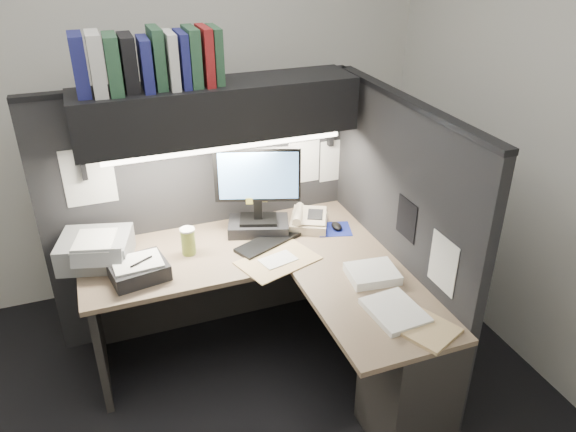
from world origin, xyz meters
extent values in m
plane|color=black|center=(0.00, 0.00, 0.00)|extent=(3.50, 3.50, 0.00)
cube|color=silver|center=(0.00, 1.50, 1.35)|extent=(3.50, 0.04, 2.70)
cube|color=silver|center=(1.75, 0.00, 1.35)|extent=(0.04, 3.00, 2.70)
cube|color=black|center=(0.03, 0.93, 0.80)|extent=(1.90, 0.06, 1.60)
cube|color=black|center=(0.98, 0.18, 0.80)|extent=(0.06, 1.50, 1.60)
cube|color=#7B634E|center=(0.10, 0.56, 0.71)|extent=(1.70, 0.68, 0.03)
cube|color=#7B634E|center=(0.65, -0.21, 0.71)|extent=(0.60, 0.85, 0.03)
cube|color=#2A2826|center=(0.10, 0.86, 0.35)|extent=(1.61, 0.02, 0.70)
cube|color=#2A2826|center=(-0.70, 0.56, 0.35)|extent=(0.04, 0.61, 0.70)
cube|color=#2A2826|center=(0.75, -0.43, 0.35)|extent=(0.38, 0.40, 0.70)
cube|color=black|center=(0.12, 0.75, 1.50)|extent=(1.55, 0.34, 0.30)
cylinder|color=white|center=(0.12, 0.61, 1.33)|extent=(1.32, 0.04, 0.04)
cube|color=black|center=(0.32, 0.69, 0.77)|extent=(0.42, 0.33, 0.07)
cube|color=black|center=(0.32, 0.69, 0.88)|extent=(0.06, 0.05, 0.12)
cube|color=black|center=(0.32, 0.68, 1.11)|extent=(0.49, 0.19, 0.33)
cube|color=#649ADC|center=(0.32, 0.66, 1.11)|extent=(0.44, 0.15, 0.29)
cube|color=black|center=(0.33, 0.52, 0.74)|extent=(0.45, 0.30, 0.02)
cube|color=navy|center=(0.76, 0.54, 0.73)|extent=(0.24, 0.23, 0.00)
ellipsoid|color=black|center=(0.78, 0.54, 0.75)|extent=(0.06, 0.10, 0.04)
cube|color=beige|center=(0.63, 0.63, 0.78)|extent=(0.30, 0.31, 0.09)
cylinder|color=#B8CE52|center=(-0.13, 0.58, 0.81)|extent=(0.10, 0.10, 0.15)
cube|color=gray|center=(-0.63, 0.68, 0.81)|extent=(0.45, 0.41, 0.15)
cube|color=black|center=(-0.43, 0.43, 0.77)|extent=(0.33, 0.29, 0.09)
cube|color=tan|center=(0.32, 0.32, 0.73)|extent=(0.49, 0.40, 0.01)
cube|color=white|center=(0.73, -0.01, 0.75)|extent=(0.28, 0.25, 0.05)
cube|color=white|center=(0.69, -0.33, 0.74)|extent=(0.26, 0.31, 0.03)
cube|color=tan|center=(0.75, -0.47, 0.74)|extent=(0.34, 0.37, 0.02)
cube|color=navy|center=(-0.55, 0.76, 1.80)|extent=(0.07, 0.22, 0.30)
cube|color=beige|center=(-0.47, 0.74, 1.80)|extent=(0.07, 0.22, 0.30)
cube|color=#23472F|center=(-0.39, 0.73, 1.79)|extent=(0.07, 0.22, 0.29)
cube|color=black|center=(-0.32, 0.77, 1.79)|extent=(0.07, 0.22, 0.28)
cube|color=navy|center=(-0.24, 0.74, 1.78)|extent=(0.06, 0.22, 0.26)
cube|color=#23472F|center=(-0.17, 0.77, 1.80)|extent=(0.06, 0.22, 0.30)
cube|color=beige|center=(-0.11, 0.74, 1.79)|extent=(0.05, 0.22, 0.28)
cube|color=navy|center=(-0.05, 0.74, 1.79)|extent=(0.04, 0.22, 0.28)
cube|color=#23472F|center=(0.01, 0.75, 1.80)|extent=(0.06, 0.22, 0.29)
cube|color=maroon|center=(0.07, 0.74, 1.80)|extent=(0.05, 0.22, 0.30)
cube|color=#23472F|center=(0.13, 0.76, 1.79)|extent=(0.05, 0.22, 0.29)
cube|color=white|center=(0.70, 0.90, 1.05)|extent=(0.21, 0.00, 0.28)
cube|color=white|center=(0.92, 0.90, 1.03)|extent=(0.21, 0.00, 0.28)
cube|color=white|center=(-0.60, 0.90, 1.15)|extent=(0.28, 0.00, 0.34)
cube|color=black|center=(0.95, 0.04, 1.02)|extent=(0.00, 0.18, 0.22)
cube|color=white|center=(0.95, -0.31, 0.95)|extent=(0.00, 0.21, 0.28)
camera|label=1|loc=(-0.56, -2.19, 2.43)|focal=35.00mm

